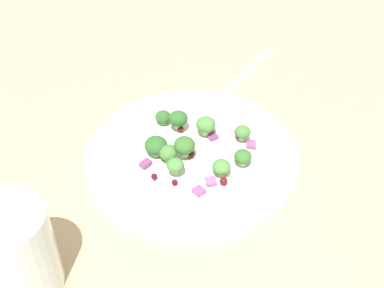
{
  "coord_description": "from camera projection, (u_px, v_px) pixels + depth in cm",
  "views": [
    {
      "loc": [
        -30.44,
        -36.19,
        45.34
      ],
      "look_at": [
        -1.11,
        1.19,
        2.7
      ],
      "focal_mm": 48.02,
      "sensor_mm": 36.0,
      "label": 1
    }
  ],
  "objects": [
    {
      "name": "cranberry_1",
      "position": [
        224.0,
        181.0,
        0.6
      ],
      "size": [
        0.92,
        0.92,
        0.92
      ],
      "primitive_type": "sphere",
      "color": "maroon",
      "rests_on": "plate"
    },
    {
      "name": "onion_bit_0",
      "position": [
        251.0,
        144.0,
        0.65
      ],
      "size": [
        1.75,
        1.76,
        0.37
      ],
      "primitive_type": "cube",
      "rotation": [
        0.0,
        0.0,
        2.39
      ],
      "color": "#934C84",
      "rests_on": "plate"
    },
    {
      "name": "onion_bit_4",
      "position": [
        199.0,
        191.0,
        0.59
      ],
      "size": [
        1.3,
        1.4,
        0.53
      ],
      "primitive_type": "cube",
      "rotation": [
        0.0,
        0.0,
        1.65
      ],
      "color": "#934C84",
      "rests_on": "plate"
    },
    {
      "name": "onion_bit_5",
      "position": [
        145.0,
        164.0,
        0.62
      ],
      "size": [
        1.51,
        1.14,
        0.59
      ],
      "primitive_type": "cube",
      "rotation": [
        0.0,
        0.0,
        0.18
      ],
      "color": "#843D75",
      "rests_on": "plate"
    },
    {
      "name": "cranberry_0",
      "position": [
        175.0,
        182.0,
        0.6
      ],
      "size": [
        0.73,
        0.73,
        0.73
      ],
      "primitive_type": "sphere",
      "color": "#4C0A14",
      "rests_on": "plate"
    },
    {
      "name": "broccoli_floret_3",
      "position": [
        163.0,
        117.0,
        0.68
      ],
      "size": [
        2.12,
        2.12,
        2.15
      ],
      "color": "#9EC684",
      "rests_on": "plate"
    },
    {
      "name": "cranberry_4",
      "position": [
        152.0,
        174.0,
        0.61
      ],
      "size": [
        0.74,
        0.74,
        0.74
      ],
      "primitive_type": "sphere",
      "color": "#4C0A14",
      "rests_on": "plate"
    },
    {
      "name": "cranberry_3",
      "position": [
        191.0,
        154.0,
        0.64
      ],
      "size": [
        0.99,
        0.99,
        0.99
      ],
      "primitive_type": "sphere",
      "color": "#4C0A14",
      "rests_on": "plate"
    },
    {
      "name": "onion_bit_2",
      "position": [
        211.0,
        181.0,
        0.6
      ],
      "size": [
        1.67,
        1.65,
        0.44
      ],
      "primitive_type": "cube",
      "rotation": [
        0.0,
        0.0,
        1.05
      ],
      "color": "#A35B93",
      "rests_on": "plate"
    },
    {
      "name": "onion_bit_3",
      "position": [
        212.0,
        136.0,
        0.66
      ],
      "size": [
        1.35,
        1.53,
        0.44
      ],
      "primitive_type": "cube",
      "rotation": [
        0.0,
        0.0,
        3.0
      ],
      "color": "#843D75",
      "rests_on": "plate"
    },
    {
      "name": "cranberry_5",
      "position": [
        236.0,
        131.0,
        0.67
      ],
      "size": [
        0.77,
        0.77,
        0.77
      ],
      "primitive_type": "sphere",
      "color": "maroon",
      "rests_on": "plate"
    },
    {
      "name": "broccoli_floret_9",
      "position": [
        176.0,
        120.0,
        0.66
      ],
      "size": [
        2.48,
        2.48,
        2.51
      ],
      "color": "#ADD18E",
      "rests_on": "plate"
    },
    {
      "name": "ground_plane",
      "position": [
        204.0,
        167.0,
        0.66
      ],
      "size": [
        180.0,
        180.0,
        2.0
      ],
      "primitive_type": "cube",
      "color": "tan"
    },
    {
      "name": "onion_bit_1",
      "position": [
        240.0,
        137.0,
        0.66
      ],
      "size": [
        1.57,
        1.55,
        0.59
      ],
      "primitive_type": "cube",
      "rotation": [
        0.0,
        0.0,
        0.97
      ],
      "color": "#A35B93",
      "rests_on": "plate"
    },
    {
      "name": "plate",
      "position": [
        192.0,
        155.0,
        0.65
      ],
      "size": [
        27.18,
        27.18,
        1.7
      ],
      "color": "white",
      "rests_on": "ground_plane"
    },
    {
      "name": "cranberry_2",
      "position": [
        183.0,
        128.0,
        0.67
      ],
      "size": [
        0.86,
        0.86,
        0.86
      ],
      "primitive_type": "sphere",
      "color": "maroon",
      "rests_on": "plate"
    },
    {
      "name": "broccoli_floret_4",
      "position": [
        221.0,
        167.0,
        0.61
      ],
      "size": [
        2.2,
        2.2,
        2.23
      ],
      "color": "#9EC684",
      "rests_on": "plate"
    },
    {
      "name": "broccoli_floret_0",
      "position": [
        156.0,
        146.0,
        0.63
      ],
      "size": [
        2.84,
        2.84,
        2.87
      ],
      "color": "#ADD18E",
      "rests_on": "plate"
    },
    {
      "name": "broccoli_floret_6",
      "position": [
        206.0,
        125.0,
        0.66
      ],
      "size": [
        2.54,
        2.54,
        2.57
      ],
      "color": "#ADD18E",
      "rests_on": "plate"
    },
    {
      "name": "broccoli_floret_5",
      "position": [
        243.0,
        157.0,
        0.62
      ],
      "size": [
        2.13,
        2.13,
        2.16
      ],
      "color": "#ADD18E",
      "rests_on": "plate"
    },
    {
      "name": "dressing_pool",
      "position": [
        192.0,
        152.0,
        0.65
      ],
      "size": [
        15.76,
        15.76,
        0.2
      ],
      "primitive_type": "cylinder",
      "color": "white",
      "rests_on": "plate"
    },
    {
      "name": "fork",
      "position": [
        238.0,
        80.0,
        0.78
      ],
      "size": [
        18.31,
        7.19,
        0.5
      ],
      "color": "silver",
      "rests_on": "ground_plane"
    },
    {
      "name": "broccoli_floret_2",
      "position": [
        184.0,
        146.0,
        0.62
      ],
      "size": [
        2.63,
        2.63,
        2.66
      ],
      "color": "#8EB77A",
      "rests_on": "plate"
    },
    {
      "name": "broccoli_floret_7",
      "position": [
        243.0,
        132.0,
        0.65
      ],
      "size": [
        2.03,
        2.03,
        2.05
      ],
      "color": "#ADD18E",
      "rests_on": "plate"
    },
    {
      "name": "broccoli_floret_8",
      "position": [
        175.0,
        165.0,
        0.6
      ],
      "size": [
        2.06,
        2.06,
        2.09
      ],
      "color": "#9EC684",
      "rests_on": "plate"
    },
    {
      "name": "broccoli_floret_1",
      "position": [
        168.0,
        153.0,
        0.63
      ],
      "size": [
        2.3,
        2.3,
        2.33
      ],
      "color": "#9EC684",
      "rests_on": "plate"
    },
    {
      "name": "water_glass",
      "position": [
        15.0,
        252.0,
        0.49
      ],
      "size": [
        7.77,
        7.77,
        10.34
      ],
      "primitive_type": "cylinder",
      "color": "silver",
      "rests_on": "ground_plane"
    }
  ]
}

